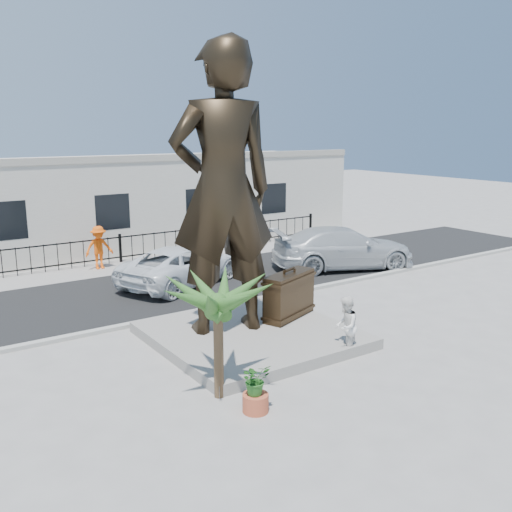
{
  "coord_description": "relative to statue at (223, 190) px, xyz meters",
  "views": [
    {
      "loc": [
        -9.0,
        -11.23,
        5.9
      ],
      "look_at": [
        0.0,
        2.0,
        2.3
      ],
      "focal_mm": 40.0,
      "sensor_mm": 36.0,
      "label": 1
    }
  ],
  "objects": [
    {
      "name": "fence",
      "position": [
        1.06,
        10.75,
        -3.67
      ],
      "size": [
        22.0,
        0.1,
        1.2
      ],
      "primitive_type": "cube",
      "color": "black",
      "rests_on": "ground"
    },
    {
      "name": "far_sidewalk",
      "position": [
        1.06,
        9.95,
        -4.26
      ],
      "size": [
        40.0,
        2.5,
        0.02
      ],
      "primitive_type": "cube",
      "color": "#9E9991",
      "rests_on": "ground"
    },
    {
      "name": "palm_tree",
      "position": [
        -1.98,
        -3.05,
        -4.27
      ],
      "size": [
        1.8,
        1.8,
        3.2
      ],
      "primitive_type": null,
      "color": "#2D5920",
      "rests_on": "ground"
    },
    {
      "name": "curb",
      "position": [
        1.06,
        2.45,
        -4.21
      ],
      "size": [
        40.0,
        0.25,
        0.12
      ],
      "primitive_type": "cube",
      "color": "#A5A399",
      "rests_on": "ground"
    },
    {
      "name": "worker",
      "position": [
        -0.14,
        10.06,
        -3.32
      ],
      "size": [
        1.2,
        0.7,
        1.85
      ],
      "primitive_type": "imported",
      "rotation": [
        0.0,
        0.0,
        0.01
      ],
      "color": "#FB590D",
      "rests_on": "far_sidewalk"
    },
    {
      "name": "car_silver",
      "position": [
        8.58,
        4.34,
        -3.37
      ],
      "size": [
        6.57,
        4.51,
        1.77
      ],
      "primitive_type": "imported",
      "rotation": [
        0.0,
        0.0,
        1.2
      ],
      "color": "silver",
      "rests_on": "street"
    },
    {
      "name": "suitcase",
      "position": [
        2.14,
        -0.23,
        -3.28
      ],
      "size": [
        2.05,
        1.29,
        1.38
      ],
      "primitive_type": "cube",
      "rotation": [
        0.0,
        0.0,
        0.37
      ],
      "color": "#342516",
      "rests_on": "plinth"
    },
    {
      "name": "tourist",
      "position": [
        2.0,
        -2.86,
        -3.46
      ],
      "size": [
        0.99,
        0.96,
        1.6
      ],
      "primitive_type": "imported",
      "rotation": [
        0.0,
        0.0,
        3.8
      ],
      "color": "white",
      "rests_on": "ground"
    },
    {
      "name": "planter",
      "position": [
        -1.7,
        -4.09,
        -4.07
      ],
      "size": [
        0.56,
        0.56,
        0.4
      ],
      "primitive_type": "cylinder",
      "color": "#BC5031",
      "rests_on": "ground"
    },
    {
      "name": "car_white",
      "position": [
        1.63,
        5.92,
        -3.51
      ],
      "size": [
        5.88,
        4.38,
        1.48
      ],
      "primitive_type": "imported",
      "rotation": [
        0.0,
        0.0,
        1.98
      ],
      "color": "white",
      "rests_on": "street"
    },
    {
      "name": "shrub",
      "position": [
        -1.7,
        -4.09,
        -3.52
      ],
      "size": [
        0.66,
        0.59,
        0.68
      ],
      "primitive_type": "imported",
      "rotation": [
        0.0,
        0.0,
        -0.1
      ],
      "color": "#26611F",
      "rests_on": "planter"
    },
    {
      "name": "statue",
      "position": [
        0.0,
        0.0,
        0.0
      ],
      "size": [
        3.27,
        2.55,
        7.93
      ],
      "primitive_type": "imported",
      "rotation": [
        0.0,
        0.0,
        2.89
      ],
      "color": "black",
      "rests_on": "plinth"
    },
    {
      "name": "ground",
      "position": [
        1.06,
        -2.05,
        -4.27
      ],
      "size": [
        100.0,
        100.0,
        0.0
      ],
      "primitive_type": "plane",
      "color": "#9E9991",
      "rests_on": "ground"
    },
    {
      "name": "plinth",
      "position": [
        0.56,
        -0.55,
        -4.12
      ],
      "size": [
        5.2,
        5.2,
        0.3
      ],
      "primitive_type": "cube",
      "color": "gray",
      "rests_on": "ground"
    },
    {
      "name": "street",
      "position": [
        1.06,
        5.95,
        -4.26
      ],
      "size": [
        40.0,
        7.0,
        0.01
      ],
      "primitive_type": "cube",
      "color": "black",
      "rests_on": "ground"
    },
    {
      "name": "building",
      "position": [
        1.06,
        14.95,
        -2.07
      ],
      "size": [
        28.0,
        7.0,
        4.4
      ],
      "primitive_type": "cube",
      "color": "silver",
      "rests_on": "ground"
    }
  ]
}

